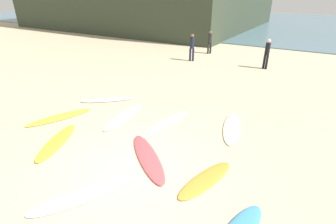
# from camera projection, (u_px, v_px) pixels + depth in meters

# --- Properties ---
(ground_plane) EXTENTS (120.00, 120.00, 0.00)m
(ground_plane) POSITION_uv_depth(u_px,v_px,m) (128.00, 170.00, 6.72)
(ground_plane) COLOR #C6B28E
(ocean_water) EXTENTS (120.00, 40.00, 0.08)m
(ocean_water) POSITION_uv_depth(u_px,v_px,m) (298.00, 24.00, 36.65)
(ocean_water) COLOR slate
(ocean_water) RESTS_ON ground_plane
(surfboard_0) EXTENTS (1.42, 2.24, 0.08)m
(surfboard_0) POSITION_uv_depth(u_px,v_px,m) (57.00, 142.00, 7.92)
(surfboard_0) COLOR yellow
(surfboard_0) RESTS_ON ground_plane
(surfboard_1) EXTENTS (1.19, 2.46, 0.06)m
(surfboard_1) POSITION_uv_depth(u_px,v_px,m) (232.00, 127.00, 8.78)
(surfboard_1) COLOR #F6EDBF
(surfboard_1) RESTS_ON ground_plane
(surfboard_2) EXTENTS (2.30, 2.01, 0.08)m
(surfboard_2) POSITION_uv_depth(u_px,v_px,m) (148.00, 157.00, 7.19)
(surfboard_2) COLOR #E2494E
(surfboard_2) RESTS_ON ground_plane
(surfboard_3) EXTENTS (1.00, 2.03, 0.07)m
(surfboard_3) POSITION_uv_depth(u_px,v_px,m) (206.00, 180.00, 6.34)
(surfboard_3) COLOR orange
(surfboard_3) RESTS_ON ground_plane
(surfboard_4) EXTENTS (2.04, 1.90, 0.08)m
(surfboard_4) POSITION_uv_depth(u_px,v_px,m) (108.00, 100.00, 11.04)
(surfboard_4) COLOR silver
(surfboard_4) RESTS_ON ground_plane
(surfboard_5) EXTENTS (1.70, 2.50, 0.07)m
(surfboard_5) POSITION_uv_depth(u_px,v_px,m) (86.00, 194.00, 5.88)
(surfboard_5) COLOR silver
(surfboard_5) RESTS_ON ground_plane
(surfboard_7) EXTENTS (0.89, 2.55, 0.06)m
(surfboard_7) POSITION_uv_depth(u_px,v_px,m) (124.00, 116.00, 9.57)
(surfboard_7) COLOR white
(surfboard_7) RESTS_ON ground_plane
(surfboard_8) EXTENTS (1.36, 2.41, 0.07)m
(surfboard_8) POSITION_uv_depth(u_px,v_px,m) (59.00, 117.00, 9.49)
(surfboard_8) COLOR yellow
(surfboard_8) RESTS_ON ground_plane
(surfboard_9) EXTENTS (0.84, 2.61, 0.08)m
(surfboard_9) POSITION_uv_depth(u_px,v_px,m) (166.00, 124.00, 9.02)
(surfboard_9) COLOR silver
(surfboard_9) RESTS_ON ground_plane
(beachgoer_near) EXTENTS (0.40, 0.40, 1.67)m
(beachgoer_near) POSITION_uv_depth(u_px,v_px,m) (210.00, 41.00, 19.04)
(beachgoer_near) COLOR black
(beachgoer_near) RESTS_ON ground_plane
(beachgoer_mid) EXTENTS (0.38, 0.38, 1.79)m
(beachgoer_mid) POSITION_uv_depth(u_px,v_px,m) (267.00, 52.00, 15.18)
(beachgoer_mid) COLOR black
(beachgoer_mid) RESTS_ON ground_plane
(beachgoer_far) EXTENTS (0.37, 0.37, 1.79)m
(beachgoer_far) POSITION_uv_depth(u_px,v_px,m) (192.00, 46.00, 16.92)
(beachgoer_far) COLOR #191E33
(beachgoer_far) RESTS_ON ground_plane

